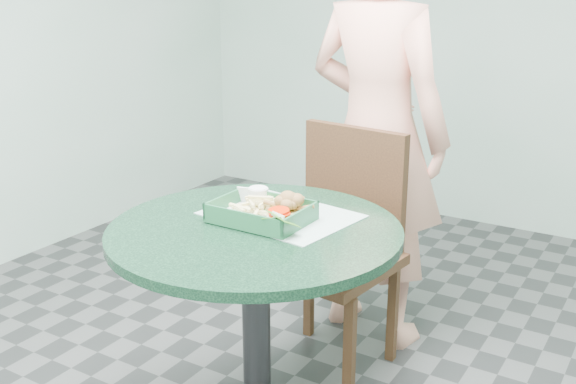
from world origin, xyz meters
The scene contains 9 objects.
cafe_table centered at (0.00, 0.00, 0.58)m, with size 0.87×0.87×0.75m.
dining_chair centered at (-0.04, 0.62, 0.53)m, with size 0.44×0.44×0.93m.
diner_person centered at (-0.03, 0.91, 1.00)m, with size 0.73×0.48×2.00m, color #F7A28A.
placemat centered at (0.01, 0.13, 0.75)m, with size 0.43×0.33×0.00m, color #9EBAB1.
food_basket centered at (-0.01, 0.05, 0.77)m, with size 0.28×0.20×0.06m.
crab_sandwich centered at (0.06, 0.09, 0.80)m, with size 0.13×0.13×0.07m.
fries_pile centered at (-0.06, 0.09, 0.79)m, with size 0.12×0.13×0.05m, color #E4D187, non-canonical shape.
sauce_ramekin centered at (-0.08, 0.14, 0.80)m, with size 0.06×0.06×0.04m.
garnish_cup centered at (0.08, 0.01, 0.79)m, with size 0.11×0.11×0.04m.
Camera 1 is at (1.05, -1.52, 1.47)m, focal length 42.00 mm.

